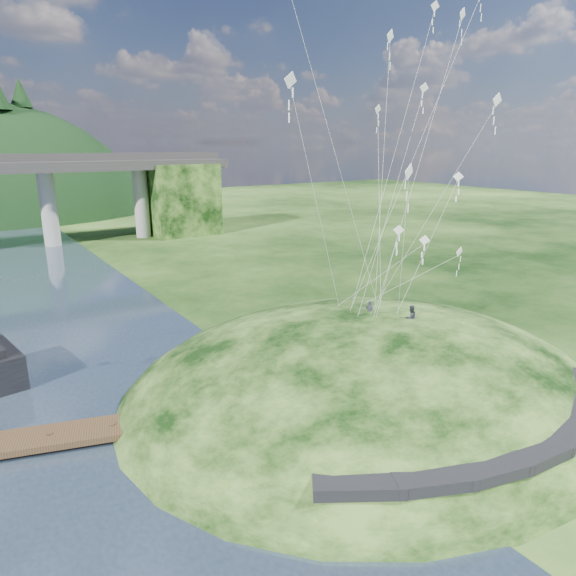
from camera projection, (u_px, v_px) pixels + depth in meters
ground at (288, 433)px, 30.69m from camera, size 320.00×320.00×0.00m
grass_hill at (365, 406)px, 36.95m from camera, size 36.00×32.00×13.00m
footpath at (514, 440)px, 26.27m from camera, size 22.29×5.84×0.83m
wooden_dock at (112, 428)px, 30.32m from camera, size 15.88×6.85×1.13m
kite_flyers at (402, 304)px, 36.13m from camera, size 2.30×3.34×1.81m
kite_swarm at (414, 113)px, 33.26m from camera, size 20.54×15.51×20.32m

